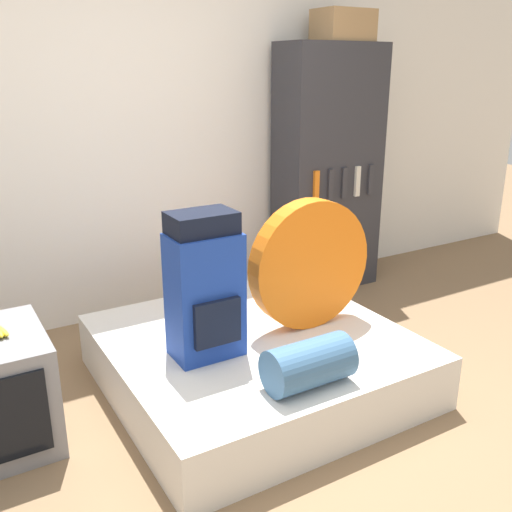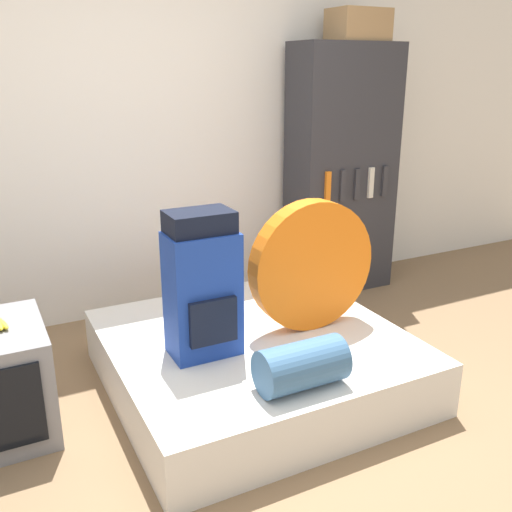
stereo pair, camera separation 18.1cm
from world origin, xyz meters
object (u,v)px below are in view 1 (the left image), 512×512
object	(u,v)px
backpack	(205,288)
bookshelf	(328,171)
cardboard_box	(343,25)
tent_bag	(310,264)
sleeping_roll	(309,364)

from	to	relation	value
backpack	bookshelf	size ratio (longest dim) A/B	0.40
bookshelf	cardboard_box	size ratio (longest dim) A/B	4.66
backpack	cardboard_box	bearing A→B (deg)	33.02
tent_bag	sleeping_roll	size ratio (longest dim) A/B	1.78
backpack	cardboard_box	world-z (taller)	cardboard_box
bookshelf	sleeping_roll	bearing A→B (deg)	-129.34
tent_bag	bookshelf	xyz separation A→B (m)	(0.93, 1.07, 0.27)
backpack	tent_bag	bearing A→B (deg)	1.82
tent_bag	cardboard_box	bearing A→B (deg)	46.30
tent_bag	bookshelf	bearing A→B (deg)	48.94
cardboard_box	sleeping_roll	bearing A→B (deg)	-131.18
sleeping_roll	bookshelf	size ratio (longest dim) A/B	0.22
cardboard_box	bookshelf	bearing A→B (deg)	159.79
bookshelf	cardboard_box	bearing A→B (deg)	-20.21
backpack	bookshelf	xyz separation A→B (m)	(1.57, 1.09, 0.27)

